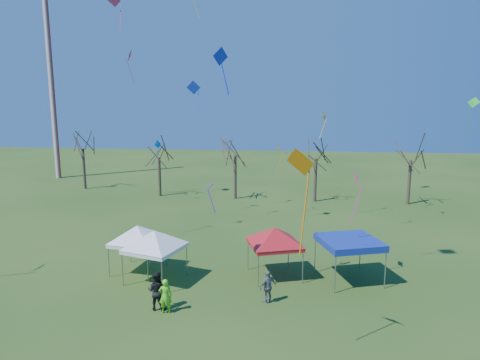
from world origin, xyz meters
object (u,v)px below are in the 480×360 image
object	(u,v)px
tree_1	(158,143)
tree_2	(235,140)
tent_white_mid	(154,234)
person_green	(165,296)
person_dark	(157,291)
tent_red	(275,231)
radio_mast	(51,84)
tree_0	(82,134)
tent_white_west	(137,229)
tent_blue	(350,242)
tree_3	(316,143)
person_grey	(268,287)
tree_4	(412,144)

from	to	relation	value
tree_1	tree_2	bearing A→B (deg)	-1.85
tent_white_mid	person_green	distance (m)	4.45
person_green	person_dark	xyz separation A→B (m)	(-0.53, 0.30, 0.11)
tent_red	person_green	distance (m)	7.49
radio_mast	tree_0	xyz separation A→B (m)	(7.15, -6.62, -6.01)
tree_2	tent_white_west	size ratio (longest dim) A/B	2.16
tent_blue	person_green	bearing A→B (deg)	-151.50
person_green	person_dark	bearing A→B (deg)	-43.52
tree_2	tent_red	size ratio (longest dim) A/B	2.19
tent_white_mid	person_green	world-z (taller)	tent_white_mid
tent_white_west	person_dark	world-z (taller)	tent_white_west
tree_3	person_grey	bearing A→B (deg)	-98.57
tree_2	person_grey	distance (m)	24.81
tree_1	person_dark	bearing A→B (deg)	-72.86
tree_1	tree_0	bearing A→B (deg)	164.82
tree_0	person_grey	bearing A→B (deg)	-48.84
tree_1	person_green	world-z (taller)	tree_1
tent_red	tent_blue	distance (m)	4.32
tent_red	person_grey	distance (m)	3.95
tree_3	tent_blue	xyz separation A→B (m)	(0.94, -19.99, -3.79)
tree_1	tree_4	xyz separation A→B (m)	(26.12, -0.65, 0.27)
person_grey	tent_white_mid	bearing A→B (deg)	-58.03
tree_2	tree_4	size ratio (longest dim) A/B	1.04
tree_3	tree_2	bearing A→B (deg)	177.73
tent_white_mid	person_dark	size ratio (longest dim) A/B	1.93
tree_0	tree_1	xyz separation A→B (m)	(10.08, -2.73, -0.70)
tree_3	tree_0	bearing A→B (deg)	172.92
tree_0	person_dark	size ratio (longest dim) A/B	4.27
tree_3	tent_white_west	world-z (taller)	tree_3
tree_4	tent_red	world-z (taller)	tree_4
person_green	tent_white_west	bearing A→B (deg)	-70.99
person_dark	person_grey	world-z (taller)	person_dark
tent_white_mid	person_green	size ratio (longest dim) A/B	2.18
tree_3	tent_white_west	xyz separation A→B (m)	(-11.59, -20.22, -3.36)
tree_3	tree_4	xyz separation A→B (m)	(9.32, -0.04, -0.02)
tree_3	tent_red	world-z (taller)	tree_3
tree_1	person_dark	distance (m)	27.00
tree_0	tent_white_mid	bearing A→B (deg)	-55.94
tree_2	person_grey	xyz separation A→B (m)	(4.88, -23.71, -5.42)
tent_blue	person_dark	distance (m)	11.09
tree_2	tree_4	distance (m)	17.73
radio_mast	tree_0	distance (m)	11.45
radio_mast	person_dark	size ratio (longest dim) A/B	12.67
radio_mast	person_green	bearing A→B (deg)	-53.86
person_green	person_grey	distance (m)	5.21
radio_mast	tree_4	world-z (taller)	radio_mast
radio_mast	tent_white_west	xyz separation A→B (m)	(22.44, -30.17, -9.78)
tree_2	tree_3	xyz separation A→B (m)	(8.40, -0.33, -0.21)
person_grey	tree_0	bearing A→B (deg)	-90.60
tent_white_west	tent_blue	world-z (taller)	tent_white_west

